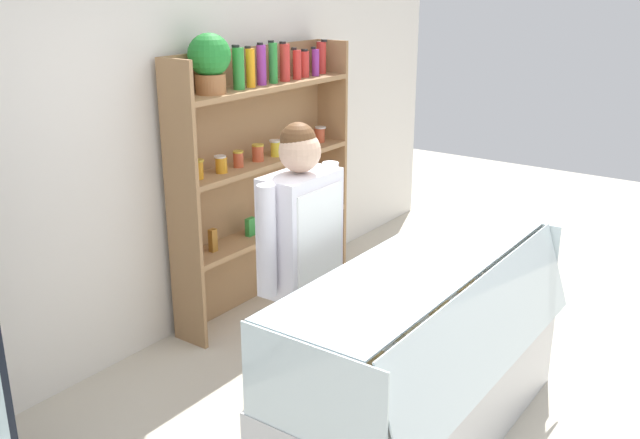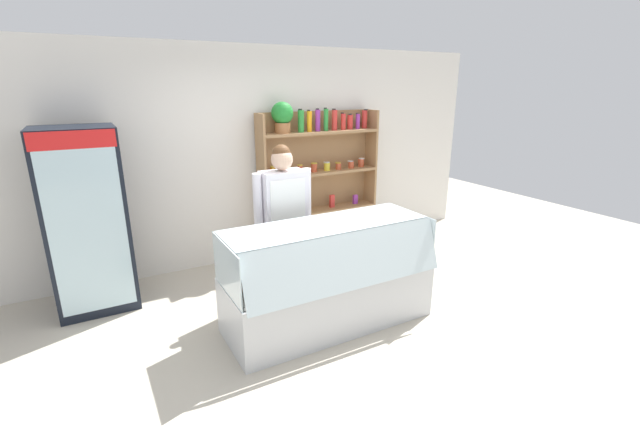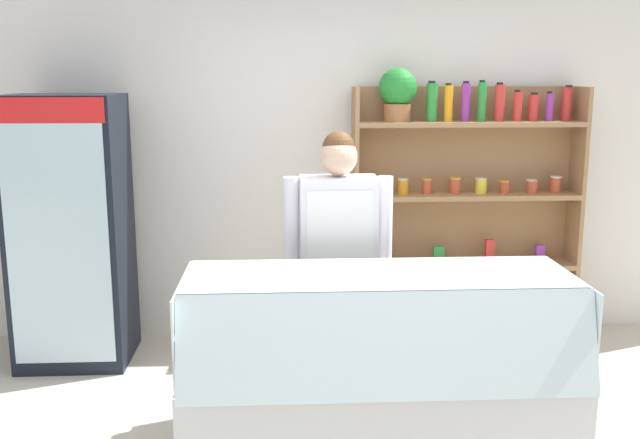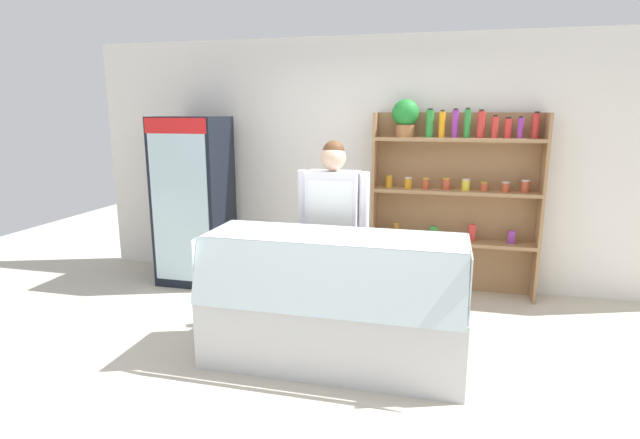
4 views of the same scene
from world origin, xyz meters
TOP-DOWN VIEW (x-y plane):
  - ground_plane at (0.00, 0.00)m, footprint 12.00×12.00m
  - back_wall at (0.00, 2.00)m, footprint 6.80×0.10m
  - drinks_fridge at (-2.04, 1.47)m, footprint 0.74×0.64m
  - shelving_unit at (0.72, 1.80)m, footprint 1.70×0.29m
  - deli_display_case at (-0.11, -0.02)m, footprint 1.97×0.81m
  - shop_clerk at (-0.26, 0.65)m, footprint 0.64×0.25m

SIDE VIEW (x-z plane):
  - ground_plane at x=0.00m, z-range 0.00..0.00m
  - deli_display_case at x=-0.11m, z-range -0.19..0.82m
  - drinks_fridge at x=-2.04m, z-range 0.00..1.86m
  - shop_clerk at x=-0.26m, z-range 0.16..1.83m
  - shelving_unit at x=0.72m, z-range 0.15..2.18m
  - back_wall at x=0.00m, z-range 0.00..2.70m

